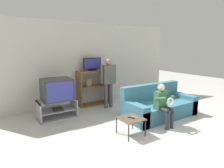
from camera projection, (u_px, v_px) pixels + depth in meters
name	position (u px, v px, depth m)	size (l,w,h in m)	color
ground_plane	(169.00, 147.00, 3.50)	(18.00, 18.00, 0.00)	beige
wall_back	(89.00, 64.00, 6.10)	(6.40, 0.06, 2.60)	beige
tv_stand	(57.00, 109.00, 4.94)	(0.96, 0.58, 0.48)	#A8A8AD
television_main	(57.00, 89.00, 4.84)	(0.74, 0.62, 0.56)	#2D2D33
media_shelf	(94.00, 87.00, 6.02)	(1.05, 0.40, 1.12)	brown
television_flat	(92.00, 65.00, 5.87)	(0.60, 0.20, 0.40)	black
snack_table	(131.00, 120.00, 3.92)	(0.48, 0.48, 0.37)	brown
remote_control_black	(131.00, 118.00, 3.92)	(0.04, 0.14, 0.02)	#232328
remote_control_white	(134.00, 117.00, 3.94)	(0.04, 0.14, 0.02)	gray
couch	(158.00, 106.00, 5.06)	(1.99, 0.92, 0.83)	teal
person_standing_adult	(108.00, 79.00, 5.65)	(0.53, 0.20, 1.50)	#4C4C56
person_seated_child	(163.00, 102.00, 4.34)	(0.33, 0.43, 1.00)	#2D2D38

